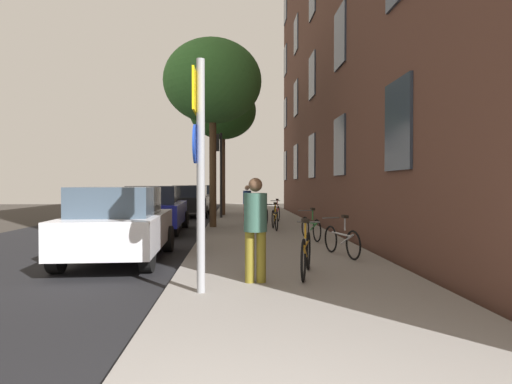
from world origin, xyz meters
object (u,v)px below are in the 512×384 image
at_px(bicycle_0, 306,253).
at_px(bicycle_3, 275,219).
at_px(tree_far, 223,111).
at_px(pedestrian_1, 247,201).
at_px(pedestrian_0, 255,223).
at_px(bicycle_2, 311,227).
at_px(tree_near, 213,82).
at_px(car_1, 156,208).
at_px(car_0, 119,223).
at_px(sign_post, 199,159).
at_px(car_3, 202,197).
at_px(bicycle_1, 342,240).
at_px(bicycle_5, 277,212).
at_px(traffic_light, 219,160).
at_px(bicycle_4, 265,216).
at_px(car_2, 191,200).

xyz_separation_m(bicycle_0, bicycle_3, (0.16, 7.55, -0.02)).
distance_m(tree_far, pedestrian_1, 6.24).
distance_m(bicycle_3, pedestrian_0, 8.12).
relative_size(bicycle_2, pedestrian_0, 0.95).
xyz_separation_m(tree_near, bicycle_2, (2.95, -3.91, -4.97)).
xyz_separation_m(bicycle_3, car_1, (-4.14, 0.47, 0.35)).
bearing_deg(car_0, tree_far, 81.64).
bearing_deg(bicycle_3, tree_far, 104.78).
relative_size(sign_post, pedestrian_1, 2.21).
xyz_separation_m(car_0, car_3, (0.28, 20.20, 0.00)).
relative_size(tree_far, car_3, 1.53).
xyz_separation_m(bicycle_2, bicycle_3, (-0.77, 2.78, 0.02)).
distance_m(bicycle_2, pedestrian_0, 5.59).
bearing_deg(car_3, pedestrian_0, -83.63).
xyz_separation_m(pedestrian_0, car_0, (-2.83, 2.65, -0.23)).
height_order(bicycle_1, bicycle_5, bicycle_5).
relative_size(tree_near, bicycle_3, 4.16).
height_order(bicycle_0, car_0, car_0).
relative_size(traffic_light, car_3, 0.89).
relative_size(sign_post, pedestrian_0, 2.02).
xyz_separation_m(tree_near, tree_far, (0.19, 6.40, -0.01)).
xyz_separation_m(bicycle_4, bicycle_5, (0.65, 2.19, 0.02)).
relative_size(tree_near, bicycle_2, 4.32).
height_order(car_0, car_2, same).
distance_m(bicycle_1, bicycle_2, 2.81).
distance_m(sign_post, car_2, 16.67).
height_order(traffic_light, tree_near, tree_near).
bearing_deg(bicycle_1, pedestrian_1, 101.49).
height_order(sign_post, car_1, sign_post).
height_order(sign_post, pedestrian_1, sign_post).
height_order(traffic_light, bicycle_5, traffic_light).
bearing_deg(car_1, car_2, 86.42).
relative_size(bicycle_0, bicycle_1, 1.03).
bearing_deg(tree_far, car_0, -98.36).
height_order(traffic_light, tree_far, tree_far).
bearing_deg(bicycle_1, bicycle_3, 99.63).
height_order(bicycle_4, car_3, car_3).
relative_size(bicycle_3, bicycle_5, 0.99).
xyz_separation_m(tree_near, bicycle_3, (2.18, -1.13, -4.95)).
bearing_deg(tree_near, bicycle_3, -27.45).
xyz_separation_m(tree_far, car_3, (-1.62, 7.28, -4.59)).
relative_size(bicycle_5, pedestrian_0, 1.00).
bearing_deg(pedestrian_1, tree_far, 104.92).
height_order(car_1, car_3, same).
xyz_separation_m(traffic_light, bicycle_4, (1.90, -3.98, -2.36)).
bearing_deg(pedestrian_1, car_2, 121.52).
distance_m(tree_near, tree_far, 6.40).
xyz_separation_m(bicycle_2, car_1, (-4.91, 3.25, 0.37)).
distance_m(traffic_light, bicycle_3, 6.40).
distance_m(tree_far, bicycle_3, 9.23).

